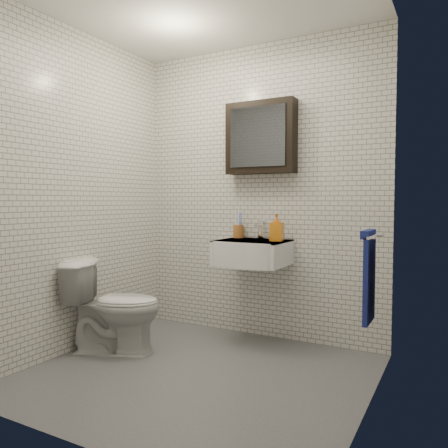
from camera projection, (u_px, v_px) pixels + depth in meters
ground at (197, 374)px, 2.94m from camera, size 2.20×2.00×0.01m
room_shell at (197, 156)px, 2.87m from camera, size 2.22×2.02×2.51m
washbasin at (251, 252)px, 3.53m from camera, size 0.55×0.50×0.20m
faucet at (260, 231)px, 3.69m from camera, size 0.06×0.20×0.15m
mirror_cabinet at (261, 138)px, 3.64m from camera, size 0.60×0.15×0.60m
towel_rail at (369, 273)px, 2.72m from camera, size 0.09×0.30×0.58m
toothbrush_cup at (238, 231)px, 3.80m from camera, size 0.11×0.11×0.25m
soap_bottle at (277, 227)px, 3.48m from camera, size 0.11×0.11×0.22m
toilet at (114, 306)px, 3.37m from camera, size 0.81×0.65×0.72m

